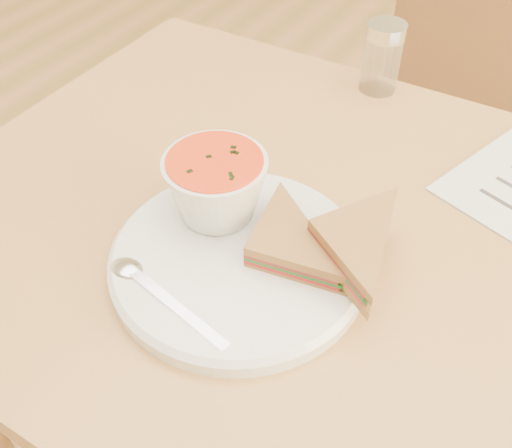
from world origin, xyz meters
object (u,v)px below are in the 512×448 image
Objects in this scene: dining_table at (318,401)px; chair_far at (440,157)px; soup_bowl at (216,189)px; condiment_shaker at (382,58)px; plate at (238,260)px.

dining_table is 1.16× the size of chair_far.
soup_bowl reaches higher than dining_table.
soup_bowl is at bearing -157.03° from dining_table.
condiment_shaker reaches higher than dining_table.
plate is at bearing -130.03° from dining_table.
condiment_shaker is (0.04, 0.37, -0.00)m from soup_bowl.
plate is 2.43× the size of soup_bowl.
condiment_shaker is (-0.01, 0.41, 0.04)m from plate.
dining_table is 9.73× the size of condiment_shaker.
soup_bowl is at bearing -96.98° from condiment_shaker.
chair_far reaches higher than condiment_shaker.
dining_table is at bearing 49.97° from plate.
plate is (-0.08, -0.10, 0.38)m from dining_table.
condiment_shaker is (-0.09, 0.31, 0.43)m from dining_table.
chair_far is 0.50m from condiment_shaker.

